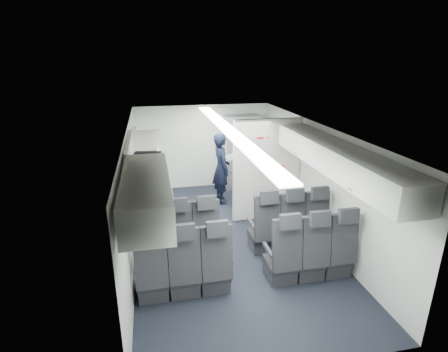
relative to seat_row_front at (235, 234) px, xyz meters
name	(u,v)px	position (x,y,z in m)	size (l,w,h in m)	color
cabin_shell	(229,184)	(0.00, 0.53, 0.72)	(3.41, 6.01, 2.16)	black
seat_row_front	(235,234)	(0.00, 0.00, 0.00)	(3.33, 0.56, 1.24)	black
seat_row_mid	(250,263)	(0.00, -0.90, 0.00)	(3.33, 0.56, 1.24)	black
overhead_bin_left_rear	(146,193)	(-1.40, -1.47, 1.46)	(0.53, 1.80, 0.40)	white
overhead_bin_left_front_open	(144,160)	(-1.44, 0.28, 1.33)	(0.64, 1.70, 0.72)	#9E9E93
overhead_bin_right_rear	(370,176)	(1.40, -1.47, 1.46)	(0.53, 1.80, 0.40)	white
overhead_bin_right_front	(310,144)	(1.40, 0.28, 1.46)	(0.53, 1.70, 0.40)	white
bulkhead_partition	(266,170)	(0.98, 1.33, 0.67)	(1.40, 0.15, 2.13)	silver
galley_unit	(241,152)	(0.95, 3.25, 0.55)	(0.85, 0.52, 1.90)	#939399
boarding_door	(138,173)	(-1.64, 2.09, 0.55)	(0.12, 1.27, 1.86)	silver
flight_attendant	(221,168)	(0.24, 2.38, 0.43)	(0.61, 0.40, 1.66)	black
carry_on_bag	(148,161)	(-1.38, -0.07, 1.42)	(0.39, 0.28, 0.24)	black
papers	(230,157)	(0.43, 2.33, 0.70)	(0.20, 0.02, 0.14)	white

